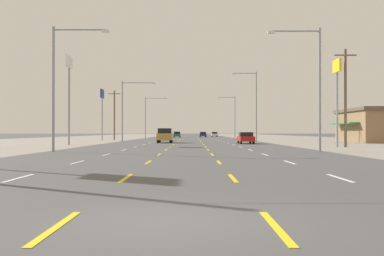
% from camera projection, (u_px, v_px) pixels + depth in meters
% --- Properties ---
extents(ground_plane, '(572.00, 572.00, 0.00)m').
position_uv_depth(ground_plane, '(187.00, 141.00, 73.63)').
color(ground_plane, '#4C4C4F').
extents(lot_apron_left, '(28.00, 440.00, 0.01)m').
position_uv_depth(lot_apron_left, '(37.00, 141.00, 73.51)').
color(lot_apron_left, gray).
rests_on(lot_apron_left, ground).
extents(lot_apron_right, '(28.00, 440.00, 0.01)m').
position_uv_depth(lot_apron_right, '(337.00, 141.00, 73.75)').
color(lot_apron_right, gray).
rests_on(lot_apron_right, ground).
extents(lane_markings, '(10.64, 227.60, 0.01)m').
position_uv_depth(lane_markings, '(188.00, 138.00, 112.13)').
color(lane_markings, white).
rests_on(lane_markings, ground).
extents(signal_span_wire, '(25.25, 0.53, 9.58)m').
position_uv_depth(signal_span_wire, '(191.00, 27.00, 17.51)').
color(signal_span_wire, brown).
rests_on(signal_span_wire, ground).
extents(sedan_far_right_nearest, '(1.80, 4.50, 1.46)m').
position_uv_depth(sedan_far_right_nearest, '(243.00, 138.00, 56.69)').
color(sedan_far_right_nearest, red).
rests_on(sedan_far_right_nearest, ground).
extents(suv_inner_left_near, '(1.98, 4.90, 1.98)m').
position_uv_depth(suv_inner_left_near, '(163.00, 135.00, 61.49)').
color(suv_inner_left_near, '#B28C33').
rests_on(suv_inner_left_near, ground).
extents(hatchback_inner_left_mid, '(1.72, 3.90, 1.54)m').
position_uv_depth(hatchback_inner_left_mid, '(175.00, 135.00, 115.32)').
color(hatchback_inner_left_mid, '#235B2D').
rests_on(hatchback_inner_left_mid, ground).
extents(sedan_inner_right_midfar, '(1.80, 4.50, 1.46)m').
position_uv_depth(sedan_inner_right_midfar, '(201.00, 135.00, 121.01)').
color(sedan_inner_right_midfar, navy).
rests_on(sedan_inner_right_midfar, ground).
extents(sedan_far_right_far, '(1.80, 4.50, 1.46)m').
position_uv_depth(sedan_far_right_far, '(212.00, 134.00, 135.42)').
color(sedan_far_right_far, silver).
rests_on(sedan_far_right_far, ground).
extents(storefront_right_row_1, '(10.76, 12.72, 4.81)m').
position_uv_depth(storefront_right_row_1, '(378.00, 125.00, 63.83)').
color(storefront_right_row_1, '#8C6B4C').
rests_on(storefront_right_row_1, ground).
extents(pole_sign_left_row_1, '(0.24, 2.26, 10.37)m').
position_uv_depth(pole_sign_left_row_1, '(67.00, 78.00, 51.94)').
color(pole_sign_left_row_1, gray).
rests_on(pole_sign_left_row_1, ground).
extents(pole_sign_left_row_2, '(0.24, 2.32, 9.09)m').
position_uv_depth(pole_sign_left_row_2, '(100.00, 101.00, 79.71)').
color(pole_sign_left_row_2, gray).
rests_on(pole_sign_left_row_2, ground).
extents(pole_sign_right_row_1, '(0.24, 2.14, 8.75)m').
position_uv_depth(pole_sign_right_row_1, '(335.00, 81.00, 44.81)').
color(pole_sign_right_row_1, gray).
rests_on(pole_sign_right_row_1, ground).
extents(streetlight_left_row_0, '(4.33, 0.26, 9.55)m').
position_uv_depth(streetlight_left_row_0, '(57.00, 79.00, 34.03)').
color(streetlight_left_row_0, gray).
rests_on(streetlight_left_row_0, ground).
extents(streetlight_right_row_0, '(4.06, 0.26, 9.44)m').
position_uv_depth(streetlight_right_row_0, '(312.00, 80.00, 34.13)').
color(streetlight_right_row_0, gray).
rests_on(streetlight_right_row_0, ground).
extents(streetlight_left_row_1, '(5.15, 0.26, 9.18)m').
position_uv_depth(streetlight_left_row_1, '(124.00, 106.00, 67.68)').
color(streetlight_left_row_1, gray).
rests_on(streetlight_left_row_1, ground).
extents(streetlight_right_row_1, '(3.81, 0.26, 10.63)m').
position_uv_depth(streetlight_right_row_1, '(252.00, 102.00, 67.78)').
color(streetlight_right_row_1, gray).
rests_on(streetlight_right_row_1, ground).
extents(streetlight_left_row_2, '(5.06, 0.26, 9.36)m').
position_uv_depth(streetlight_left_row_2, '(146.00, 114.00, 101.33)').
color(streetlight_left_row_2, gray).
rests_on(streetlight_left_row_2, ground).
extents(streetlight_right_row_2, '(4.06, 0.26, 9.57)m').
position_uv_depth(streetlight_right_row_2, '(231.00, 114.00, 101.43)').
color(streetlight_right_row_2, gray).
rests_on(streetlight_right_row_2, ground).
extents(utility_pole_right_row_0, '(2.20, 0.26, 9.72)m').
position_uv_depth(utility_pole_right_row_0, '(343.00, 96.00, 44.44)').
color(utility_pole_right_row_0, brown).
rests_on(utility_pole_right_row_0, ground).
extents(utility_pole_left_row_1, '(2.20, 0.26, 9.14)m').
position_uv_depth(utility_pole_left_row_1, '(112.00, 114.00, 82.76)').
color(utility_pole_left_row_1, brown).
rests_on(utility_pole_left_row_1, ground).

